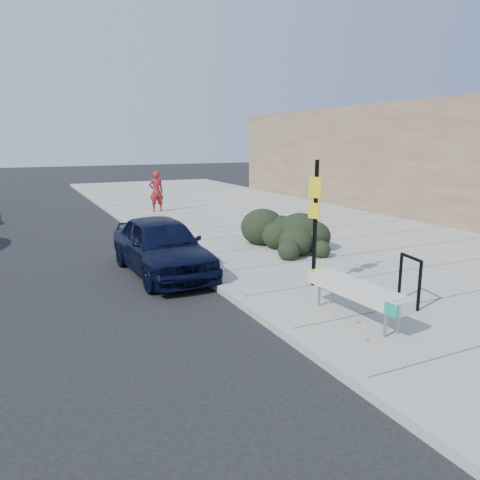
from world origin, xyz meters
The scene contains 9 objects.
ground centered at (0.00, 0.00, 0.00)m, with size 120.00×120.00×0.00m, color black.
sidewalk_near centered at (5.60, 5.00, 0.07)m, with size 11.20×50.00×0.15m, color gray.
curb_near centered at (0.00, 5.00, 0.08)m, with size 0.22×50.00×0.17m, color #9E9E99.
bench centered at (1.46, -2.11, 0.72)m, with size 0.62×2.41×0.71m.
bike_rack centered at (2.93, -2.00, 0.78)m, with size 0.19×0.71×1.05m.
sign_post centered at (1.94, -0.01, 1.79)m, with size 0.16×0.32×2.92m.
hedge centered at (3.55, 3.88, 0.83)m, with size 1.81×3.61×1.36m, color black.
sedan_navy centered at (-0.80, 3.02, 0.77)m, with size 1.81×4.51×1.54m, color black.
pedestrian centered at (1.93, 12.98, 1.12)m, with size 0.71×0.46×1.93m, color maroon.
Camera 1 is at (-4.22, -8.73, 3.49)m, focal length 35.00 mm.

